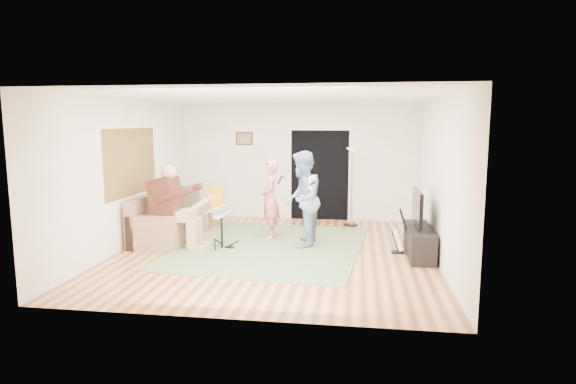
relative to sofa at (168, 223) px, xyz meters
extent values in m
plane|color=brown|center=(2.30, -0.73, -0.30)|extent=(6.00, 6.00, 0.00)
plane|color=white|center=(2.30, -0.73, 2.40)|extent=(6.00, 6.00, 0.00)
plane|color=brown|center=(-0.45, -0.53, 1.25)|extent=(0.00, 2.05, 2.05)
plane|color=black|center=(2.85, 2.26, 0.75)|extent=(2.10, 0.00, 2.10)
cube|color=#3F2314|center=(1.05, 2.26, 1.60)|extent=(0.42, 0.03, 0.32)
cube|color=#55683F|center=(2.16, -0.44, -0.29)|extent=(3.61, 4.11, 0.02)
cube|color=#98684C|center=(0.10, 0.00, -0.08)|extent=(0.90, 1.79, 0.44)
cube|color=#98684C|center=(-0.28, 0.00, 0.15)|extent=(0.17, 2.21, 0.90)
cube|color=#98684C|center=(0.10, 1.00, 0.02)|extent=(0.90, 0.21, 0.63)
cube|color=#98684C|center=(0.10, -1.00, 0.02)|extent=(0.90, 0.21, 0.63)
cube|color=#4B2115|center=(0.25, -0.65, 0.62)|extent=(0.43, 0.56, 0.71)
sphere|color=tan|center=(0.32, -0.65, 1.09)|extent=(0.28, 0.28, 0.28)
cylinder|color=black|center=(1.30, -0.65, 0.03)|extent=(0.04, 0.04, 0.62)
cube|color=white|center=(1.30, -0.65, 0.33)|extent=(0.12, 0.62, 0.04)
imported|color=#D75D62|center=(2.03, 0.27, 0.48)|extent=(0.49, 0.64, 1.57)
imported|color=#7184A5|center=(2.73, -0.28, 0.59)|extent=(0.69, 0.87, 1.77)
cube|color=black|center=(4.45, -0.50, -0.28)|extent=(0.22, 0.18, 0.03)
cube|color=white|center=(4.45, -0.50, -0.07)|extent=(0.17, 0.26, 0.34)
cylinder|color=black|center=(4.54, -0.50, 0.28)|extent=(0.18, 0.04, 0.44)
cylinder|color=black|center=(3.60, 1.67, -0.28)|extent=(0.31, 0.31, 0.03)
cylinder|color=#AA7A48|center=(3.60, 1.67, 0.54)|extent=(0.04, 0.04, 1.64)
cone|color=white|center=(3.60, 1.67, 1.38)|extent=(0.27, 0.27, 0.11)
cube|color=#CCB085|center=(0.65, 1.06, 0.10)|extent=(0.45, 0.45, 0.04)
cube|color=#FFA81A|center=(0.65, 1.23, 0.40)|extent=(0.36, 0.15, 0.38)
cube|color=black|center=(4.80, -0.64, -0.05)|extent=(0.40, 1.40, 0.50)
cube|color=black|center=(4.75, -0.64, 0.55)|extent=(0.06, 1.03, 0.60)
camera|label=1|loc=(3.72, -8.94, 1.99)|focal=30.00mm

